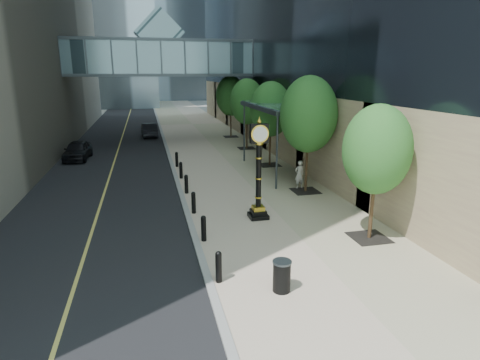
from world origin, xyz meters
name	(u,v)px	position (x,y,z in m)	size (l,w,h in m)	color
ground	(314,290)	(0.00, 0.00, 0.00)	(320.00, 320.00, 0.00)	gray
road	(126,126)	(-7.00, 40.00, 0.01)	(8.00, 180.00, 0.02)	black
sidewalk	(192,124)	(1.00, 40.00, 0.03)	(8.00, 180.00, 0.06)	#BCA890
curb	(159,125)	(-3.00, 40.00, 0.04)	(0.25, 180.00, 0.07)	gray
skywalk	(160,56)	(-3.00, 28.00, 7.71)	(17.00, 4.20, 5.80)	slate
entrance_canopy	(279,107)	(3.48, 14.00, 4.19)	(3.00, 8.00, 4.38)	#383F44
bollard_row	(190,194)	(-2.70, 9.00, 0.51)	(0.20, 16.20, 0.90)	black
street_trees	(268,107)	(3.60, 16.71, 3.95)	(2.97, 28.69, 6.10)	black
street_clock	(259,177)	(0.00, 6.14, 1.94)	(0.81, 0.81, 4.33)	black
trash_bin	(282,277)	(-1.00, 0.06, 0.51)	(0.52, 0.52, 0.90)	black
pedestrian	(299,174)	(3.47, 10.13, 0.85)	(0.57, 0.38, 1.57)	beige
car_near	(78,150)	(-9.65, 21.22, 0.71)	(1.63, 4.05, 1.38)	black
car_far	(149,130)	(-4.32, 31.18, 0.70)	(1.45, 4.15, 1.37)	black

